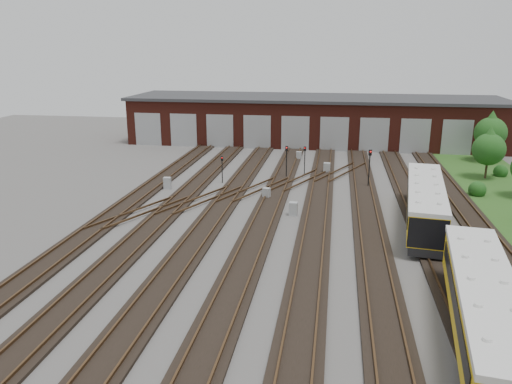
# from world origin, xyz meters

# --- Properties ---
(ground) EXTENTS (120.00, 120.00, 0.00)m
(ground) POSITION_xyz_m (0.00, 0.00, 0.00)
(ground) COLOR #484543
(ground) RESTS_ON ground
(track_network) EXTENTS (30.40, 70.00, 0.33)m
(track_network) POSITION_xyz_m (-0.17, 0.59, 0.11)
(track_network) COLOR black
(track_network) RESTS_ON ground
(maintenance_shed) EXTENTS (51.00, 12.50, 6.35)m
(maintenance_shed) POSITION_xyz_m (-0.01, 39.97, 3.20)
(maintenance_shed) COLOR #541D15
(maintenance_shed) RESTS_ON ground
(metro_train) EXTENTS (4.32, 46.29, 2.91)m
(metro_train) POSITION_xyz_m (10.00, -9.19, 1.82)
(metro_train) COLOR black
(metro_train) RESTS_ON ground
(signal_mast_0) EXTENTS (0.25, 0.23, 2.68)m
(signal_mast_0) POSITION_xyz_m (-7.69, 16.42, 1.72)
(signal_mast_0) COLOR black
(signal_mast_0) RESTS_ON ground
(signal_mast_1) EXTENTS (0.25, 0.23, 2.97)m
(signal_mast_1) POSITION_xyz_m (0.11, 21.17, 1.90)
(signal_mast_1) COLOR black
(signal_mast_1) RESTS_ON ground
(signal_mast_2) EXTENTS (0.26, 0.25, 3.34)m
(signal_mast_2) POSITION_xyz_m (-1.63, 19.31, 2.13)
(signal_mast_2) COLOR black
(signal_mast_2) RESTS_ON ground
(signal_mast_3) EXTENTS (0.31, 0.29, 3.67)m
(signal_mast_3) POSITION_xyz_m (6.50, 17.09, 2.33)
(signal_mast_3) COLOR black
(signal_mast_3) RESTS_ON ground
(relay_cabinet_0) EXTENTS (0.73, 0.63, 1.11)m
(relay_cabinet_0) POSITION_xyz_m (-12.36, 13.50, 0.56)
(relay_cabinet_0) COLOR #9B9FA0
(relay_cabinet_0) RESTS_ON ground
(relay_cabinet_1) EXTENTS (0.73, 0.68, 0.99)m
(relay_cabinet_1) POSITION_xyz_m (-2.63, 11.82, 0.50)
(relay_cabinet_1) COLOR #9B9FA0
(relay_cabinet_1) RESTS_ON ground
(relay_cabinet_2) EXTENTS (0.69, 0.59, 1.09)m
(relay_cabinet_2) POSITION_xyz_m (0.13, 7.67, 0.54)
(relay_cabinet_2) COLOR #9B9FA0
(relay_cabinet_2) RESTS_ON ground
(relay_cabinet_3) EXTENTS (0.62, 0.52, 1.01)m
(relay_cabinet_3) POSITION_xyz_m (-1.01, 28.03, 0.51)
(relay_cabinet_3) COLOR #9B9FA0
(relay_cabinet_3) RESTS_ON ground
(relay_cabinet_4) EXTENTS (0.72, 0.61, 1.14)m
(relay_cabinet_4) POSITION_xyz_m (2.43, 21.96, 0.57)
(relay_cabinet_4) COLOR #9B9FA0
(relay_cabinet_4) RESTS_ON ground
(tree_0) EXTENTS (3.23, 3.23, 5.35)m
(tree_0) POSITION_xyz_m (18.51, 22.33, 3.44)
(tree_0) COLOR #2F2315
(tree_0) RESTS_ON ground
(tree_1) EXTENTS (3.62, 3.62, 6.00)m
(tree_1) POSITION_xyz_m (20.85, 30.58, 3.85)
(tree_1) COLOR #2F2315
(tree_1) RESTS_ON ground
(bush_1) EXTENTS (1.56, 1.56, 1.56)m
(bush_1) POSITION_xyz_m (16.10, 15.85, 0.78)
(bush_1) COLOR #154112
(bush_1) RESTS_ON ground
(bush_2) EXTENTS (1.45, 1.45, 1.45)m
(bush_2) POSITION_xyz_m (20.32, 23.58, 0.72)
(bush_2) COLOR #154112
(bush_2) RESTS_ON ground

